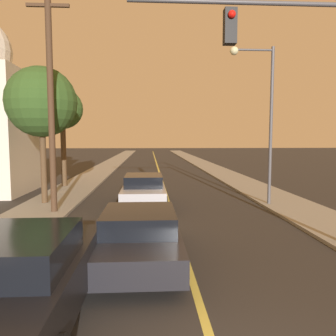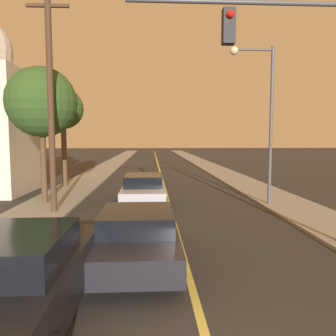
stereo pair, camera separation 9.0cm
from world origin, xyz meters
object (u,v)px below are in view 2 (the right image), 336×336
object	(u,v)px
utility_pole_left	(51,99)
car_near_lane_second	(144,190)
car_near_lane_front	(138,235)
car_outer_lane_front	(13,280)
tree_left_near	(42,103)
streetlamp_right	(261,103)
traffic_signal_mast	(297,75)
tree_left_far	(63,110)

from	to	relation	value
utility_pole_left	car_near_lane_second	bearing A→B (deg)	20.30
car_near_lane_front	car_outer_lane_front	size ratio (longest dim) A/B	1.02
car_near_lane_second	tree_left_near	xyz separation A→B (m)	(-4.47, 0.53, 3.83)
car_near_lane_second	streetlamp_right	size ratio (longest dim) A/B	0.68
utility_pole_left	traffic_signal_mast	bearing A→B (deg)	-29.25
traffic_signal_mast	tree_left_near	xyz separation A→B (m)	(-8.70, 6.18, -0.10)
car_near_lane_front	tree_left_near	xyz separation A→B (m)	(-4.47, 7.17, 3.88)
car_near_lane_second	tree_left_far	bearing A→B (deg)	130.34
tree_left_near	car_outer_lane_front	bearing A→B (deg)	-74.87
streetlamp_right	car_near_lane_second	bearing A→B (deg)	177.31
car_near_lane_second	utility_pole_left	xyz separation A→B (m)	(-3.53, -1.31, 3.77)
car_outer_lane_front	utility_pole_left	xyz separation A→B (m)	(-1.74, 8.08, 3.68)
car_outer_lane_front	streetlamp_right	bearing A→B (deg)	53.02
traffic_signal_mast	tree_left_near	size ratio (longest dim) A/B	1.10
tree_left_near	car_near_lane_second	bearing A→B (deg)	-6.73
traffic_signal_mast	tree_left_far	world-z (taller)	traffic_signal_mast
car_near_lane_second	tree_left_far	xyz separation A→B (m)	(-4.93, 5.81, 3.96)
car_near_lane_front	tree_left_far	xyz separation A→B (m)	(-4.93, 12.45, 4.02)
car_near_lane_second	car_outer_lane_front	bearing A→B (deg)	-100.81
tree_left_far	utility_pole_left	bearing A→B (deg)	-78.88
traffic_signal_mast	streetlamp_right	size ratio (longest dim) A/B	0.98
tree_left_far	car_outer_lane_front	bearing A→B (deg)	-78.33
car_near_lane_second	tree_left_near	bearing A→B (deg)	173.27
car_near_lane_second	streetlamp_right	world-z (taller)	streetlamp_right
car_near_lane_front	car_near_lane_second	bearing A→B (deg)	90.00
streetlamp_right	tree_left_near	distance (m)	9.60
utility_pole_left	tree_left_near	xyz separation A→B (m)	(-0.94, 1.83, 0.06)
tree_left_far	tree_left_near	bearing A→B (deg)	-85.04
car_near_lane_front	streetlamp_right	xyz separation A→B (m)	(5.10, 6.40, 3.82)
car_near_lane_front	car_outer_lane_front	distance (m)	3.29
car_near_lane_front	traffic_signal_mast	bearing A→B (deg)	13.15
tree_left_far	car_near_lane_second	bearing A→B (deg)	-49.66
car_outer_lane_front	tree_left_near	world-z (taller)	tree_left_near
streetlamp_right	utility_pole_left	world-z (taller)	utility_pole_left
car_near_lane_front	tree_left_far	world-z (taller)	tree_left_far
utility_pole_left	tree_left_near	distance (m)	2.06
traffic_signal_mast	utility_pole_left	xyz separation A→B (m)	(-7.76, 4.35, -0.16)
streetlamp_right	car_near_lane_front	bearing A→B (deg)	-128.54
traffic_signal_mast	utility_pole_left	bearing A→B (deg)	150.75
car_near_lane_front	car_outer_lane_front	bearing A→B (deg)	-123.08
car_near_lane_second	tree_left_far	distance (m)	8.59
utility_pole_left	tree_left_far	xyz separation A→B (m)	(-1.40, 7.12, 0.19)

